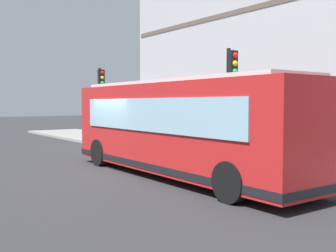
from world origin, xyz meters
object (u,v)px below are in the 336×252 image
at_px(traffic_light_down_block, 101,91).
at_px(newspaper_vending_box, 160,136).
at_px(fire_hydrant, 261,151).
at_px(pedestrian_walking_along_curb, 325,143).
at_px(pedestrian_near_building_entrance, 213,133).
at_px(city_bus_nearside, 182,128).
at_px(traffic_light_near_corner, 231,84).

height_order(traffic_light_down_block, newspaper_vending_box, traffic_light_down_block).
distance_m(fire_hydrant, pedestrian_walking_along_curb, 2.77).
distance_m(pedestrian_near_building_entrance, newspaper_vending_box, 5.39).
bearing_deg(pedestrian_walking_along_curb, city_bus_nearside, 148.05).
xyz_separation_m(city_bus_nearside, fire_hydrant, (4.00, 0.23, -1.04)).
relative_size(city_bus_nearside, fire_hydrant, 13.60).
height_order(traffic_light_down_block, pedestrian_walking_along_curb, traffic_light_down_block).
height_order(traffic_light_down_block, fire_hydrant, traffic_light_down_block).
height_order(pedestrian_near_building_entrance, newspaper_vending_box, pedestrian_near_building_entrance).
distance_m(city_bus_nearside, traffic_light_down_block, 10.64).
xyz_separation_m(traffic_light_near_corner, traffic_light_down_block, (0.03, 10.20, 0.02)).
bearing_deg(pedestrian_near_building_entrance, fire_hydrant, -78.66).
bearing_deg(newspaper_vending_box, traffic_light_near_corner, -106.53).
bearing_deg(pedestrian_near_building_entrance, pedestrian_walking_along_curb, -84.96).
xyz_separation_m(traffic_light_down_block, pedestrian_walking_along_curb, (1.73, -12.78, -1.99)).
relative_size(traffic_light_near_corner, pedestrian_walking_along_curb, 2.62).
height_order(city_bus_nearside, fire_hydrant, city_bus_nearside).
distance_m(traffic_light_down_block, fire_hydrant, 10.51).
bearing_deg(fire_hydrant, newspaper_vending_box, 86.16).
distance_m(city_bus_nearside, traffic_light_near_corner, 2.67).
height_order(city_bus_nearside, newspaper_vending_box, city_bus_nearside).
relative_size(city_bus_nearside, traffic_light_near_corner, 2.44).
relative_size(city_bus_nearside, pedestrian_walking_along_curb, 6.40).
relative_size(fire_hydrant, pedestrian_near_building_entrance, 0.44).
bearing_deg(city_bus_nearside, traffic_light_near_corner, 2.32).
distance_m(pedestrian_near_building_entrance, pedestrian_walking_along_curb, 4.99).
xyz_separation_m(city_bus_nearside, traffic_light_down_block, (2.27, 10.29, 1.48)).
relative_size(fire_hydrant, newspaper_vending_box, 0.82).
xyz_separation_m(traffic_light_near_corner, fire_hydrant, (1.77, 0.14, -2.51)).
bearing_deg(newspaper_vending_box, pedestrian_near_building_entrance, -100.27).
bearing_deg(fire_hydrant, city_bus_nearside, -176.68).
bearing_deg(traffic_light_down_block, pedestrian_walking_along_curb, -82.31).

